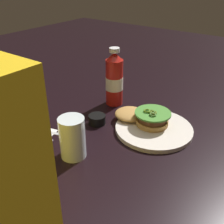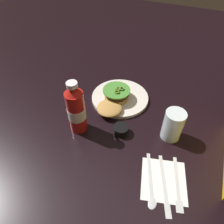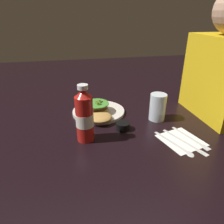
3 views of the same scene
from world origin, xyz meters
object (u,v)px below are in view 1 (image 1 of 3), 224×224
Objects in this scene: ketchup_bottle at (114,80)px; spoon_utensil at (26,128)px; dinner_plate at (154,129)px; water_glass at (72,138)px; fork_utensil at (12,141)px; condiment_cup at (97,119)px; butter_knife at (19,134)px; burger_sandwich at (144,117)px; napkin at (26,136)px.

ketchup_bottle is 0.37m from spoon_utensil.
dinner_plate is 0.43m from spoon_utensil.
ketchup_bottle is 0.36m from water_glass.
fork_utensil is at bearing 45.27° from dinner_plate.
butter_knife is at bearing 53.46° from condiment_cup.
burger_sandwich is 3.38× the size of condiment_cup.
condiment_cup is at bearing 32.41° from burger_sandwich.
condiment_cup is 0.32× the size of fork_utensil.
butter_knife is at bearing 108.57° from spoon_utensil.
butter_knife and fork_utensil have the same top height.
water_glass is at bearing -171.77° from butter_knife.
water_glass reaches higher than condiment_cup.
dinner_plate is 0.42m from napkin.
ketchup_bottle reaches higher than butter_knife.
fork_utensil is (0.32, 0.33, -0.00)m from dinner_plate.
ketchup_bottle is at bearing -103.57° from napkin.
burger_sandwich is 0.40m from spoon_utensil.
napkin is 0.03m from butter_knife.
ketchup_bottle reaches higher than water_glass.
burger_sandwich is at bearing -129.43° from fork_utensil.
dinner_plate is 0.45m from butter_knife.
burger_sandwich is 1.62× the size of water_glass.
butter_knife is at bearing 45.47° from burger_sandwich.
dinner_plate is 1.39× the size of spoon_utensil.
butter_knife is (0.34, 0.29, -0.00)m from dinner_plate.
water_glass is 0.23m from butter_knife.
fork_utensil is at bearing 76.92° from ketchup_bottle.
water_glass is at bearing 177.63° from spoon_utensil.
dinner_plate is at bearing -139.71° from butter_knife.
burger_sandwich is 0.21m from ketchup_bottle.
dinner_plate is 2.07× the size of water_glass.
fork_utensil is at bearing 80.83° from napkin.
spoon_utensil is at bearing -2.37° from water_glass.
condiment_cup is at bearing -126.54° from butter_knife.
fork_utensil is (-0.02, 0.04, 0.00)m from butter_knife.
condiment_cup is at bearing 22.67° from dinner_plate.
water_glass is 0.20m from condiment_cup.
napkin is at bearing 76.43° from ketchup_bottle.
ketchup_bottle is at bearing -73.29° from water_glass.
water_glass is at bearing -173.47° from napkin.
burger_sandwich is 1.33× the size of napkin.
dinner_plate is at bearing 167.26° from burger_sandwich.
napkin is 0.05m from spoon_utensil.
dinner_plate reaches higher than fork_utensil.
water_glass reaches higher than butter_knife.
burger_sandwich is at bearing -140.01° from spoon_utensil.
burger_sandwich is 0.89× the size of ketchup_bottle.
water_glass is 0.82× the size of napkin.
spoon_utensil is 0.08m from fork_utensil.
fork_utensil is (-0.03, 0.08, 0.00)m from spoon_utensil.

